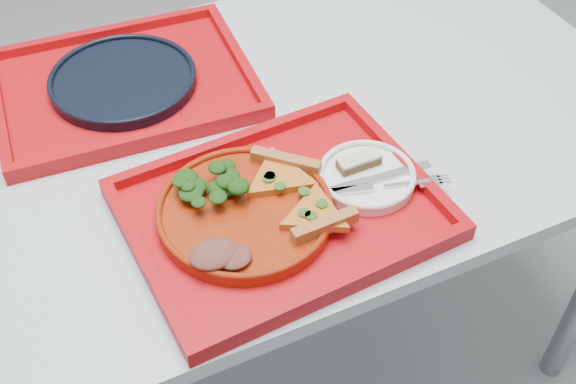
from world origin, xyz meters
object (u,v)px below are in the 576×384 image
object	(u,v)px
tray_main	(282,213)
dinner_plate	(245,213)
dessert_bar	(359,161)
navy_plate	(123,81)
tray_far	(125,88)

from	to	relation	value
tray_main	dinner_plate	bearing A→B (deg)	166.30
dessert_bar	tray_main	bearing A→B (deg)	-171.21
tray_main	dessert_bar	distance (m)	0.15
dinner_plate	navy_plate	xyz separation A→B (m)	(-0.07, 0.39, -0.00)
tray_far	dessert_bar	xyz separation A→B (m)	(0.27, -0.37, 0.03)
tray_far	dessert_bar	distance (m)	0.46
tray_main	navy_plate	distance (m)	0.42
navy_plate	dessert_bar	size ratio (longest dim) A/B	3.80
navy_plate	dessert_bar	xyz separation A→B (m)	(0.27, -0.37, 0.02)
tray_far	navy_plate	distance (m)	0.01
dinner_plate	dessert_bar	world-z (taller)	dessert_bar
dinner_plate	navy_plate	bearing A→B (deg)	100.73
tray_main	dinner_plate	xyz separation A→B (m)	(-0.05, 0.01, 0.02)
navy_plate	dessert_bar	distance (m)	0.46
navy_plate	tray_main	bearing A→B (deg)	-72.11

